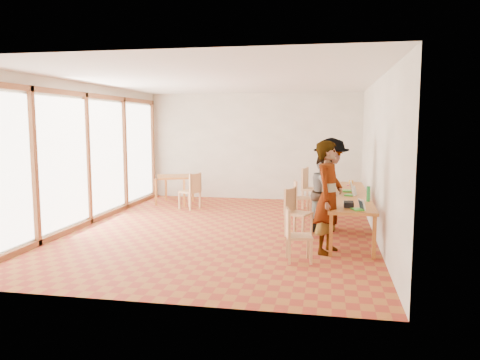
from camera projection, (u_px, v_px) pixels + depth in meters
The scene contains 25 objects.
ground at pixel (223, 229), 9.57m from camera, with size 8.00×8.00×0.00m, color #A35827.
wall_back at pixel (254, 146), 13.29m from camera, with size 6.00×0.10×3.00m, color silver.
wall_front at pixel (147, 180), 5.49m from camera, with size 6.00×0.10×3.00m, color silver.
wall_right at pixel (377, 158), 8.84m from camera, with size 0.10×8.00×3.00m, color silver.
window_wall at pixel (87, 154), 9.94m from camera, with size 0.10×8.00×3.00m, color white.
ceiling at pixel (222, 79), 9.21m from camera, with size 6.00×8.00×0.04m, color white.
communal_table at pixel (348, 196), 9.37m from camera, with size 0.80×4.00×0.75m.
side_table at pixel (175, 179), 12.59m from camera, with size 0.90×0.90×0.75m.
chair_near at pixel (293, 229), 7.31m from camera, with size 0.46×0.46×0.45m.
chair_mid at pixel (294, 207), 9.01m from camera, with size 0.56×0.56×0.49m.
chair_far at pixel (299, 194), 11.13m from camera, with size 0.44×0.44×0.43m.
chair_empty at pixel (309, 184), 11.87m from camera, with size 0.58×0.58×0.55m.
chair_spare at pixel (192, 187), 11.75m from camera, with size 0.57×0.57×0.49m.
person_near at pixel (329, 197), 7.77m from camera, with size 0.69×0.45×1.88m, color gray.
person_mid at pixel (325, 192), 9.39m from camera, with size 0.76×0.59×1.56m, color gray.
person_far at pixel (330, 184), 9.41m from camera, with size 1.21×0.70×1.87m, color gray.
laptop_near at pixel (359, 207), 7.65m from camera, with size 0.25×0.26×0.18m.
laptop_mid at pixel (352, 193), 9.15m from camera, with size 0.26×0.27×0.19m.
laptop_far at pixel (349, 189), 9.69m from camera, with size 0.25×0.28×0.22m.
yellow_mug at pixel (351, 182), 10.89m from camera, with size 0.11×0.11×0.09m, color gold.
green_bottle at pixel (368, 194), 8.46m from camera, with size 0.07×0.07×0.28m, color #237F37.
clear_glass at pixel (336, 186), 10.30m from camera, with size 0.07×0.07×0.09m, color silver.
condiment_cup at pixel (346, 202), 8.23m from camera, with size 0.08×0.08×0.06m, color white.
pink_phone at pixel (348, 185), 10.64m from camera, with size 0.05×0.10×0.01m, color #C73F79.
black_pouch at pixel (349, 204), 7.93m from camera, with size 0.16×0.26×0.09m, color black.
Camera 1 is at (2.08, -9.15, 2.17)m, focal length 35.00 mm.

